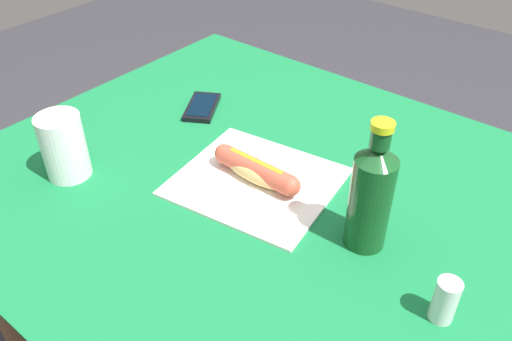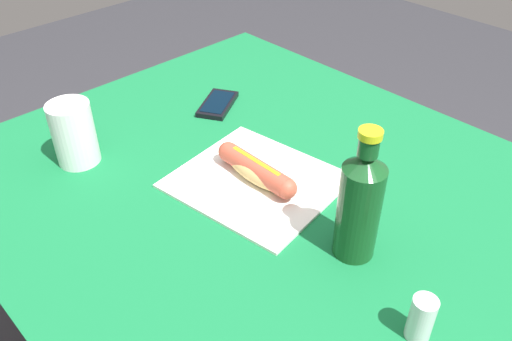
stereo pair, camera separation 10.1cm
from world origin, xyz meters
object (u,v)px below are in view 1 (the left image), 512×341
object	(u,v)px
cell_phone	(202,107)
drinking_cup	(64,146)
salt_shaker	(445,300)
hot_dog	(256,170)
soda_bottle	(371,195)

from	to	relation	value
cell_phone	drinking_cup	xyz separation A→B (m)	(-0.03, -0.35, 0.06)
salt_shaker	drinking_cup	bearing A→B (deg)	-169.61
drinking_cup	salt_shaker	distance (m)	0.73
hot_dog	drinking_cup	distance (m)	0.37
drinking_cup	salt_shaker	xyz separation A→B (m)	(0.72, 0.13, -0.03)
cell_phone	soda_bottle	size ratio (longest dim) A/B	0.60
soda_bottle	drinking_cup	bearing A→B (deg)	-160.09
cell_phone	drinking_cup	size ratio (longest dim) A/B	1.08
soda_bottle	drinking_cup	size ratio (longest dim) A/B	1.81
cell_phone	soda_bottle	distance (m)	0.55
soda_bottle	cell_phone	bearing A→B (deg)	163.95
salt_shaker	hot_dog	bearing A→B (deg)	169.19
hot_dog	drinking_cup	world-z (taller)	drinking_cup
drinking_cup	cell_phone	bearing A→B (deg)	85.33
hot_dog	drinking_cup	xyz separation A→B (m)	(-0.31, -0.21, 0.04)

